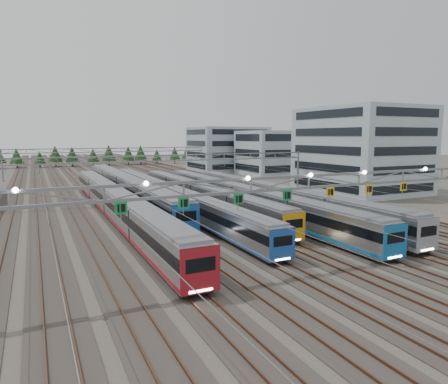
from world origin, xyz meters
name	(u,v)px	position (x,y,z in m)	size (l,w,h in m)	color
ground	(306,265)	(0.00, 0.00, 0.00)	(400.00, 400.00, 0.00)	#47423A
track_bed	(108,167)	(0.00, 100.00, 1.49)	(54.00, 260.00, 5.42)	#2D2823
train_a	(115,202)	(-11.25, 27.65, 2.15)	(2.92, 62.03, 3.81)	black
train_b	(126,187)	(-6.75, 42.12, 2.28)	(3.11, 60.85, 4.06)	black
train_c	(165,194)	(-2.25, 33.61, 1.93)	(2.58, 66.70, 3.36)	black
train_d	(199,194)	(2.25, 30.51, 2.02)	(2.72, 51.13, 3.55)	black
train_e	(240,197)	(6.75, 25.12, 2.07)	(2.80, 57.29, 3.64)	black
train_f	(275,197)	(11.25, 22.46, 2.10)	(2.85, 51.37, 3.71)	black
gantry_near	(309,184)	(-0.05, -0.12, 7.09)	(56.36, 0.61, 8.08)	gray
gantry_mid	(166,163)	(0.00, 40.00, 6.39)	(56.36, 0.36, 8.00)	gray
gantry_far	(117,153)	(0.00, 85.00, 6.39)	(56.36, 0.36, 8.00)	gray
depot_bldg_south	(360,150)	(38.26, 33.41, 8.35)	(18.00, 22.00, 16.71)	#8EA1AA
depot_bldg_mid	(268,153)	(39.99, 70.91, 6.30)	(14.00, 16.00, 12.59)	#8EA1AA
depot_bldg_north	(227,149)	(36.12, 89.73, 6.95)	(22.00, 18.00, 13.91)	#8EA1AA
treeline	(110,154)	(5.40, 129.01, 4.23)	(106.40, 5.60, 7.02)	#332114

